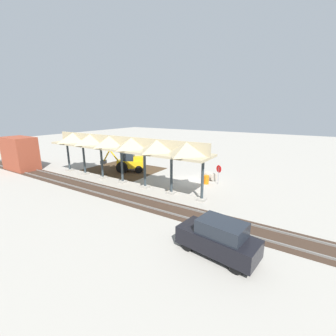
# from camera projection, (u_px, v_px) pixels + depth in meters

# --- Properties ---
(ground_plane) EXTENTS (120.00, 120.00, 0.00)m
(ground_plane) POSITION_uv_depth(u_px,v_px,m) (194.00, 181.00, 24.21)
(ground_plane) COLOR #9E998E
(dirt_work_zone) EXTENTS (9.01, 7.00, 0.01)m
(dirt_work_zone) POSITION_uv_depth(u_px,v_px,m) (124.00, 169.00, 29.16)
(dirt_work_zone) COLOR #42301E
(dirt_work_zone) RESTS_ON ground
(platform_canopy) EXTENTS (19.35, 3.20, 4.90)m
(platform_canopy) POSITION_uv_depth(u_px,v_px,m) (121.00, 143.00, 22.74)
(platform_canopy) COLOR #9E998E
(platform_canopy) RESTS_ON ground
(rail_tracks) EXTENTS (60.00, 2.58, 0.15)m
(rail_tracks) POSITION_uv_depth(u_px,v_px,m) (154.00, 205.00, 18.10)
(rail_tracks) COLOR slate
(rail_tracks) RESTS_ON ground
(stop_sign) EXTENTS (0.67, 0.42, 2.00)m
(stop_sign) POSITION_uv_depth(u_px,v_px,m) (219.00, 171.00, 22.93)
(stop_sign) COLOR gray
(stop_sign) RESTS_ON ground
(backhoe) EXTENTS (5.12, 3.71, 2.82)m
(backhoe) POSITION_uv_depth(u_px,v_px,m) (129.00, 162.00, 27.77)
(backhoe) COLOR #EAB214
(backhoe) RESTS_ON ground
(dirt_mound) EXTENTS (4.42, 4.42, 1.21)m
(dirt_mound) POSITION_uv_depth(u_px,v_px,m) (118.00, 167.00, 30.24)
(dirt_mound) COLOR #42301E
(dirt_mound) RESTS_ON ground
(concrete_pipe) EXTENTS (1.63, 1.41, 0.85)m
(concrete_pipe) POSITION_uv_depth(u_px,v_px,m) (210.00, 176.00, 24.71)
(concrete_pipe) COLOR #9E9384
(concrete_pipe) RESTS_ON ground
(brick_utility_building) EXTENTS (4.50, 2.62, 4.17)m
(brick_utility_building) POSITION_uv_depth(u_px,v_px,m) (20.00, 153.00, 28.65)
(brick_utility_building) COLOR brown
(brick_utility_building) RESTS_ON ground
(distant_parked_car) EXTENTS (4.40, 2.31, 1.98)m
(distant_parked_car) POSITION_uv_depth(u_px,v_px,m) (218.00, 238.00, 11.62)
(distant_parked_car) COLOR black
(distant_parked_car) RESTS_ON ground
(traffic_barrel) EXTENTS (0.56, 0.56, 0.90)m
(traffic_barrel) POSITION_uv_depth(u_px,v_px,m) (206.00, 180.00, 23.24)
(traffic_barrel) COLOR orange
(traffic_barrel) RESTS_ON ground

